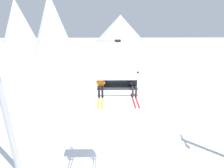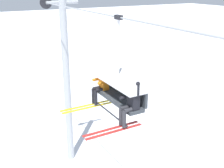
{
  "view_description": "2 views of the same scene",
  "coord_description": "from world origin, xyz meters",
  "views": [
    {
      "loc": [
        -0.49,
        -9.37,
        9.63
      ],
      "look_at": [
        -0.33,
        -0.89,
        6.56
      ],
      "focal_mm": 28.0,
      "sensor_mm": 36.0,
      "label": 1
    },
    {
      "loc": [
        6.6,
        -4.73,
        9.62
      ],
      "look_at": [
        -0.33,
        -0.84,
        6.74
      ],
      "focal_mm": 45.0,
      "sensor_mm": 36.0,
      "label": 2
    }
  ],
  "objects": [
    {
      "name": "mountain_peak_west",
      "position": [
        -31.78,
        54.87,
        8.4
      ],
      "size": [
        13.08,
        13.08,
        16.79
      ],
      "color": "white",
      "rests_on": "ground_plane"
    },
    {
      "name": "lift_cable",
      "position": [
        1.36,
        -0.8,
        8.74
      ],
      "size": [
        18.13,
        0.05,
        0.05
      ],
      "color": "#9EA3A8"
    },
    {
      "name": "chairlift_chair",
      "position": [
        -0.05,
        -0.73,
        6.85
      ],
      "size": [
        2.14,
        0.74,
        2.82
      ],
      "color": "#33383D"
    },
    {
      "name": "mountain_peak_east",
      "position": [
        2.91,
        44.9,
        5.67
      ],
      "size": [
        22.07,
        22.07,
        11.34
      ],
      "color": "silver",
      "rests_on": "ground_plane"
    },
    {
      "name": "skier_orange",
      "position": [
        -0.91,
        -0.95,
        6.54
      ],
      "size": [
        0.46,
        1.7,
        1.23
      ],
      "color": "orange"
    },
    {
      "name": "lift_tower_near",
      "position": [
        -6.71,
        -0.02,
        4.68
      ],
      "size": [
        0.36,
        1.88,
        9.02
      ],
      "color": "#9EA3A8",
      "rests_on": "ground_plane"
    },
    {
      "name": "skier_black",
      "position": [
        0.81,
        -0.94,
        6.56
      ],
      "size": [
        0.48,
        1.7,
        1.34
      ],
      "color": "black"
    },
    {
      "name": "mountain_peak_central",
      "position": [
        -16.84,
        43.81,
        8.58
      ],
      "size": [
        12.12,
        12.12,
        17.15
      ],
      "color": "white",
      "rests_on": "ground_plane"
    }
  ]
}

